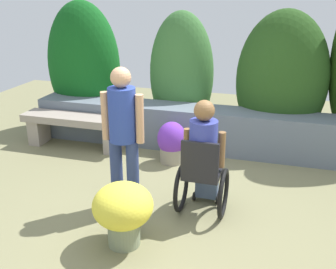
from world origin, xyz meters
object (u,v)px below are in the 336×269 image
object	(u,v)px
person_in_wheelchair	(204,161)
flower_pot_red_accent	(172,143)
stone_bench	(74,126)
flower_pot_terracotta_by_wall	(123,210)
person_standing_companion	(123,130)

from	to	relation	value
person_in_wheelchair	flower_pot_red_accent	xyz separation A→B (m)	(-0.71, 1.22, -0.32)
stone_bench	flower_pot_terracotta_by_wall	bearing A→B (deg)	-47.21
stone_bench	person_standing_companion	size ratio (longest dim) A/B	1.02
person_standing_companion	stone_bench	bearing A→B (deg)	149.79
flower_pot_red_accent	stone_bench	bearing A→B (deg)	175.58
flower_pot_terracotta_by_wall	flower_pot_red_accent	bearing A→B (deg)	92.64
stone_bench	person_standing_companion	bearing A→B (deg)	-41.06
person_in_wheelchair	flower_pot_red_accent	distance (m)	1.44
stone_bench	person_standing_companion	distance (m)	2.17
person_standing_companion	flower_pot_terracotta_by_wall	xyz separation A→B (m)	(0.26, -0.69, -0.56)
flower_pot_terracotta_by_wall	flower_pot_red_accent	distance (m)	2.05
person_in_wheelchair	flower_pot_terracotta_by_wall	xyz separation A→B (m)	(-0.62, -0.83, -0.24)
person_standing_companion	flower_pot_terracotta_by_wall	distance (m)	0.93
stone_bench	person_standing_companion	world-z (taller)	person_standing_companion
person_in_wheelchair	person_standing_companion	size ratio (longest dim) A/B	0.81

